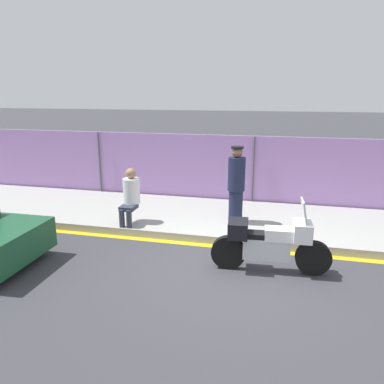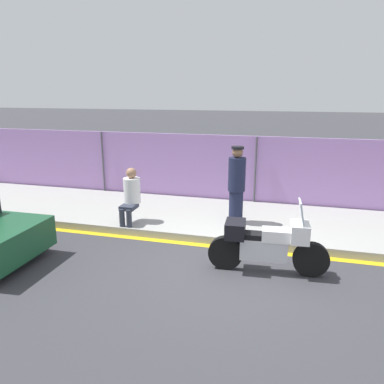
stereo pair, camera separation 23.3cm
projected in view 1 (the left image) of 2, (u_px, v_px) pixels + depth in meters
The scene contains 7 objects.
ground_plane at pixel (233, 270), 7.06m from camera, with size 120.00×120.00×0.00m, color #38383D.
sidewalk at pixel (247, 221), 9.49m from camera, with size 35.41×2.98×0.18m.
curb_paint_stripe at pixel (239, 248), 8.02m from camera, with size 35.41×0.18×0.01m.
storefront_fence at pixel (253, 172), 10.73m from camera, with size 33.64×0.17×2.06m.
motorcycle at pixel (270, 243), 6.88m from camera, with size 2.20×0.60×1.42m.
officer_standing at pixel (236, 184), 8.90m from camera, with size 0.41×0.41×1.85m.
person_seated_on_curb at pixel (131, 193), 8.93m from camera, with size 0.40×0.69×1.33m.
Camera 1 is at (0.76, -6.43, 3.26)m, focal length 35.00 mm.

